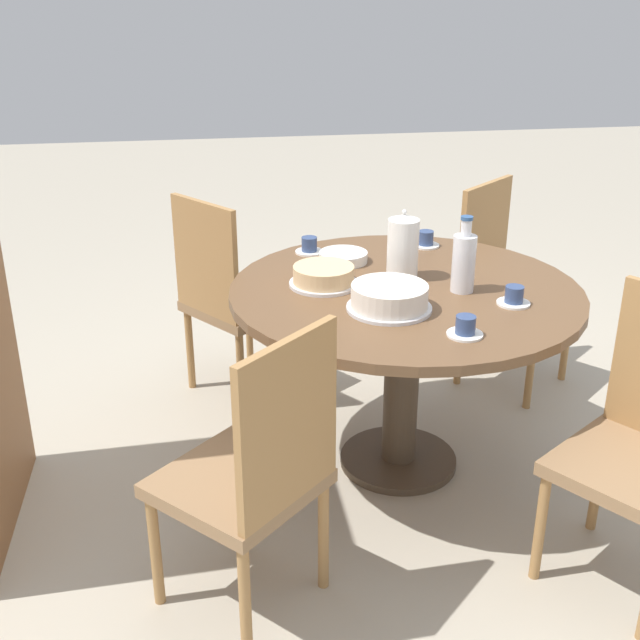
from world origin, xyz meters
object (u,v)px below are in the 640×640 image
Objects in this scene: chair_b at (505,283)px; cup_c at (309,247)px; cup_b at (514,297)px; cake_main at (389,298)px; cake_second at (324,276)px; cup_d at (465,328)px; chair_d at (255,472)px; chair_c at (231,295)px; cup_a at (426,240)px; coffee_pot at (403,247)px; water_bottle at (464,261)px.

chair_b is 1.00m from cup_c.
cake_main is at bearing 87.34° from cup_b.
cup_d is at bearing -144.11° from cake_second.
chair_b is 1.83m from chair_d.
chair_b and chair_d have the same top height.
cake_second is (0.76, -0.32, 0.30)m from chair_d.
cup_d is (-1.13, -0.68, 0.29)m from chair_c.
cake_main is 1.15× the size of cake_second.
cake_main is 2.52× the size of cup_d.
chair_b is 8.10× the size of cup_a.
coffee_pot is (-0.59, -0.61, 0.38)m from chair_c.
cup_b is (-0.28, -0.61, -0.01)m from cake_second.
cup_a is at bearing -169.52° from chair_d.
cup_c is (0.34, 0.30, -0.09)m from coffee_pot.
chair_c is 1.33m from cup_b.
water_bottle is at bearing -105.52° from cake_second.
chair_c is 3.21× the size of cake_main.
chair_d is 0.77m from cake_main.
water_bottle is 0.22m from cup_b.
coffee_pot reaches higher than cup_c.
chair_d is 1.21m from cup_c.
chair_b reaches higher than cup_d.
water_bottle reaches higher than coffee_pot.
coffee_pot is at bearing -22.01° from cake_main.
cup_a is at bearing -25.67° from cake_main.
chair_c is at bearing 29.22° from cake_main.
cup_c is at bearing 42.93° from cup_b.
chair_d is 8.10× the size of cup_d.
cake_main reaches higher than cup_c.
chair_c is 8.10× the size of cup_a.
cup_b is 0.33m from cup_d.
cup_c is (0.37, -0.00, -0.01)m from cake_second.
cup_b is at bearing -114.76° from cake_second.
cup_c is 0.95m from cup_d.
coffee_pot is at bearing -170.70° from chair_c.
cake_main is (-0.13, 0.30, -0.07)m from water_bottle.
cake_second is 0.37m from cup_c.
chair_d is (-1.38, 0.01, 0.00)m from chair_c.
water_bottle reaches higher than cup_b.
chair_d is at bearing 110.20° from cup_d.
chair_d is 3.21× the size of cake_main.
cake_second is 2.19× the size of cup_c.
water_bottle is 2.39× the size of cup_c.
chair_c reaches higher than cake_main.
chair_c is at bearing 73.46° from cup_a.
coffee_pot is (-0.55, 0.64, 0.38)m from chair_b.
chair_d is 8.10× the size of cup_c.
cake_main is at bearing 172.55° from chair_c.
cup_a is at bearing 162.75° from chair_b.
chair_b reaches higher than cake_main.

